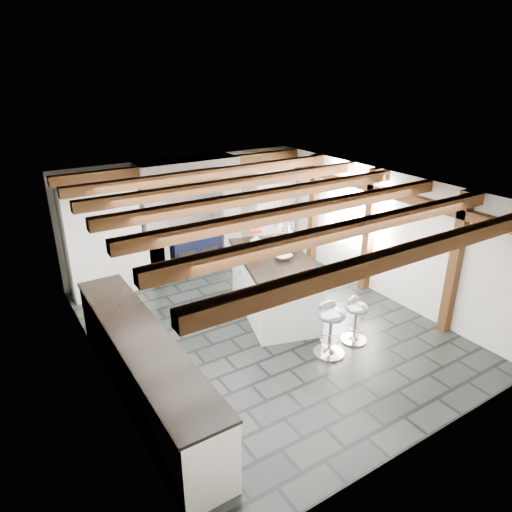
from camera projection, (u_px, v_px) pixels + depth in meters
ground at (264, 327)px, 7.43m from camera, size 6.00×6.00×0.00m
room_shell at (190, 247)px, 7.83m from camera, size 6.00×6.03×6.00m
range_cooker at (193, 249)px, 9.34m from camera, size 1.00×0.63×0.99m
kitchen_island at (274, 284)px, 7.73m from camera, size 1.64×2.31×1.37m
bar_stool_near at (355, 315)px, 6.91m from camera, size 0.40×0.40×0.74m
bar_stool_far at (331, 323)px, 6.56m from camera, size 0.48×0.48×0.85m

